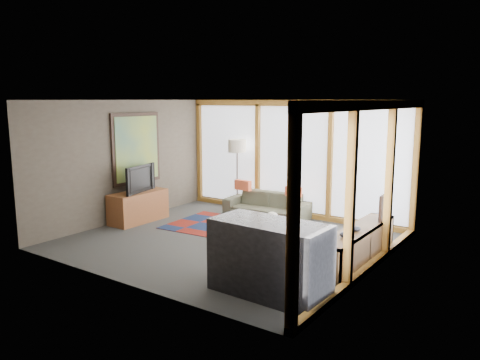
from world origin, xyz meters
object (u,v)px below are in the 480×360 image
Objects in this scene: floor_lamp at (237,175)px; bar_counter at (270,258)px; tv_console at (138,207)px; bookshelf at (358,246)px; television at (137,179)px; sofa at (267,205)px; coffee_table at (266,234)px.

bar_counter is (3.16, -3.70, -0.34)m from floor_lamp.
tv_console is 4.63m from bar_counter.
bar_counter reaches higher than tv_console.
bookshelf is 2.29× the size of television.
sofa is 1.09m from floor_lamp.
tv_console reaches higher than bookshelf.
sofa is 4.21m from bar_counter.
coffee_table is 2.09m from bar_counter.
floor_lamp is at bearing 132.40° from bar_counter.
tv_console is at bearing 161.00° from bar_counter.
bar_counter is (2.25, -3.56, 0.23)m from sofa.
floor_lamp reaches higher than coffee_table.
bar_counter is at bearing -49.47° from floor_lamp.
bar_counter is at bearing -62.36° from sofa.
tv_console is 0.82× the size of bar_counter.
bookshelf is (2.79, -1.73, 0.01)m from sofa.
television is at bearing -177.70° from bookshelf.
television is (0.00, -0.02, 0.62)m from tv_console.
television reaches higher than tv_console.
bar_counter is (1.14, -1.73, 0.28)m from coffee_table.
tv_console is (-1.16, -2.05, -0.52)m from floor_lamp.
floor_lamp is 2.41m from tv_console.
coffee_table is (2.03, -1.97, -0.62)m from floor_lamp.
bar_counter reaches higher than bookshelf.
tv_console is at bearing -177.94° from bookshelf.
coffee_table is 1.68m from bookshelf.
sofa is at bearing 42.65° from tv_console.
floor_lamp is 4.19m from bookshelf.
sofa is 1.41× the size of coffee_table.
floor_lamp reaches higher than bookshelf.
coffee_table is 1.03× the size of tv_console.
tv_console is 0.62m from television.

